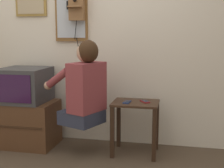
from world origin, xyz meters
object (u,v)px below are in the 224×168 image
at_px(framed_picture, 31,0).
at_px(wall_mirror, 71,7).
at_px(person, 84,86).
at_px(wall_phone_antique, 77,3).
at_px(cell_phone_held, 127,102).
at_px(television, 24,85).
at_px(cell_phone_spare, 145,101).

relative_size(framed_picture, wall_mirror, 0.49).
distance_m(person, wall_phone_antique, 0.97).
relative_size(framed_picture, cell_phone_held, 2.94).
height_order(wall_phone_antique, framed_picture, same).
relative_size(person, wall_phone_antique, 1.08).
distance_m(television, cell_phone_spare, 1.34).
xyz_separation_m(television, cell_phone_spare, (1.34, 0.01, -0.13)).
relative_size(wall_phone_antique, cell_phone_held, 6.19).
xyz_separation_m(cell_phone_held, cell_phone_spare, (0.18, 0.07, 0.00)).
distance_m(framed_picture, cell_phone_spare, 1.76).
bearing_deg(person, wall_phone_antique, 49.11).
distance_m(television, cell_phone_held, 1.17).
xyz_separation_m(framed_picture, cell_phone_spare, (1.37, -0.29, -1.07)).
height_order(person, cell_phone_held, person).
xyz_separation_m(person, cell_phone_held, (0.42, 0.09, -0.16)).
distance_m(wall_phone_antique, cell_phone_held, 1.24).
xyz_separation_m(person, framed_picture, (-0.77, 0.44, 0.91)).
bearing_deg(wall_phone_antique, framed_picture, 175.59).
bearing_deg(framed_picture, cell_phone_held, -16.61).
relative_size(person, wall_mirror, 1.12).
distance_m(framed_picture, wall_mirror, 0.50).
distance_m(wall_phone_antique, cell_phone_spare, 1.32).
bearing_deg(wall_mirror, framed_picture, 179.63).
bearing_deg(television, cell_phone_spare, 0.62).
relative_size(cell_phone_held, cell_phone_spare, 0.95).
xyz_separation_m(wall_phone_antique, wall_mirror, (-0.08, 0.04, -0.04)).
xyz_separation_m(television, wall_mirror, (0.46, 0.30, 0.86)).
height_order(television, wall_mirror, wall_mirror).
bearing_deg(person, television, 101.79).
relative_size(television, framed_picture, 1.37).
height_order(wall_phone_antique, cell_phone_held, wall_phone_antique).
height_order(person, wall_mirror, wall_mirror).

